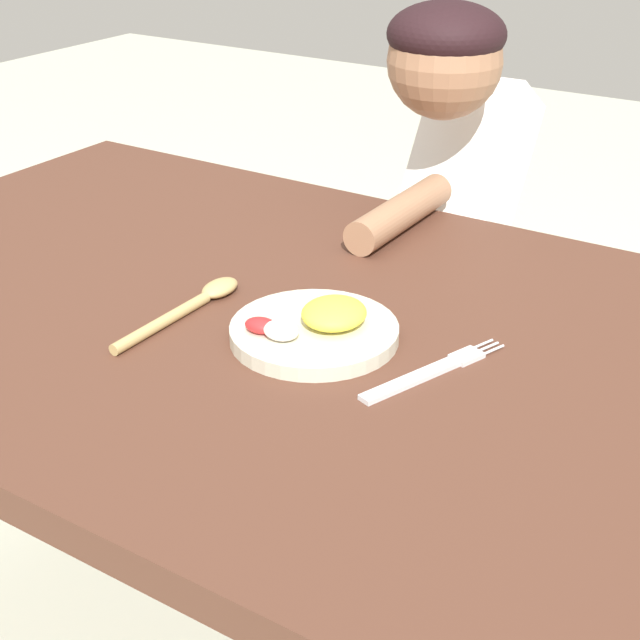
# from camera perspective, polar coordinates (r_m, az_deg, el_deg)

# --- Properties ---
(dining_table) EXTENTS (1.34, 0.86, 0.66)m
(dining_table) POSITION_cam_1_polar(r_m,az_deg,el_deg) (1.22, -4.08, -2.10)
(dining_table) COLOR #502E21
(dining_table) RESTS_ON ground_plane
(plate) EXTENTS (0.20, 0.20, 0.05)m
(plate) POSITION_cam_1_polar(r_m,az_deg,el_deg) (1.10, -0.26, -0.53)
(plate) COLOR beige
(plate) RESTS_ON dining_table
(fork) EXTENTS (0.09, 0.20, 0.01)m
(fork) POSITION_cam_1_polar(r_m,az_deg,el_deg) (1.04, 6.77, -3.19)
(fork) COLOR silver
(fork) RESTS_ON dining_table
(spoon) EXTENTS (0.04, 0.23, 0.02)m
(spoon) POSITION_cam_1_polar(r_m,az_deg,el_deg) (1.18, -7.74, 1.04)
(spoon) COLOR tan
(spoon) RESTS_ON dining_table
(person) EXTENTS (0.18, 0.52, 0.98)m
(person) POSITION_cam_1_polar(r_m,az_deg,el_deg) (1.65, 8.51, 4.95)
(person) COLOR navy
(person) RESTS_ON ground_plane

